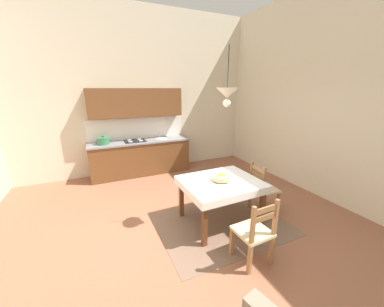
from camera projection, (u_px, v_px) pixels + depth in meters
The scene contains 10 objects.
ground_plane at pixel (184, 231), 3.58m from camera, with size 6.69×6.66×0.10m, color #935B42.
wall_back at pixel (138, 93), 5.67m from camera, with size 6.69×0.12×4.15m, color beige.
wall_right at pixel (332, 95), 4.19m from camera, with size 0.12×6.66×4.15m, color beige.
area_rug at pixel (222, 224), 3.69m from camera, with size 2.10×1.60×0.01m, color #7A5C4A.
kitchen_cabinetry at pixel (140, 142), 5.69m from camera, with size 2.54×0.63×2.20m.
dining_table at pixel (220, 188), 3.60m from camera, with size 1.26×1.06×0.75m.
dining_chair_window_side at pixel (263, 189), 3.98m from camera, with size 0.45×0.45×0.93m.
dining_chair_camera_side at pixel (255, 232), 2.77m from camera, with size 0.44×0.44×0.93m.
fruit_bowl at pixel (222, 177), 3.54m from camera, with size 0.30×0.30×0.12m.
pendant_lamp at pixel (227, 94), 3.03m from camera, with size 0.32×0.32×0.80m.
Camera 1 is at (-1.14, -2.85, 2.20)m, focal length 20.44 mm.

